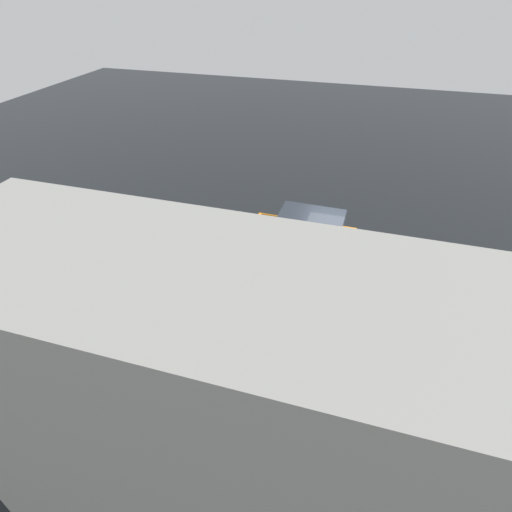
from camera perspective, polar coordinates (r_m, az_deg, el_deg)
name	(u,v)px	position (r m, az deg, el deg)	size (l,w,h in m)	color
ground_plane	(334,269)	(15.48, 11.02, -1.90)	(60.00, 60.00, 0.00)	black
kerb_strip	(315,352)	(12.38, 8.45, -13.40)	(24.00, 3.20, 0.04)	gray
moving_hatchback	(304,237)	(15.24, 6.84, 2.65)	(3.94, 1.79, 2.06)	orange
fire_hydrant	(233,286)	(13.85, -3.31, -4.28)	(0.42, 0.31, 0.80)	red
pedestrian	(215,273)	(13.98, -5.84, -2.48)	(0.31, 0.56, 1.22)	#B2262D
metal_railing	(351,375)	(11.15, 13.45, -16.16)	(8.45, 0.04, 1.05)	#B7BABF
sign_post	(196,293)	(11.89, -8.63, -5.30)	(0.07, 0.44, 2.40)	#4C4C51
puddle_patch	(299,253)	(16.14, 6.11, 0.43)	(2.56, 2.56, 0.01)	black
building_block	(375,499)	(6.57, 16.64, -30.35)	(11.27, 2.40, 6.95)	slate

